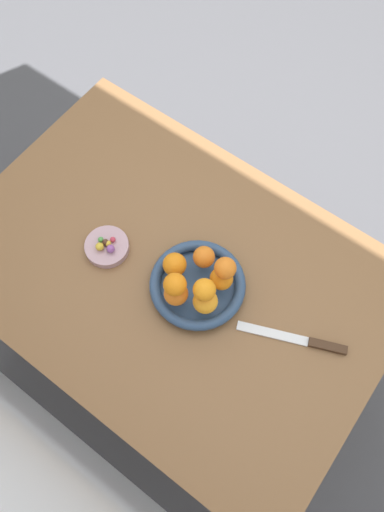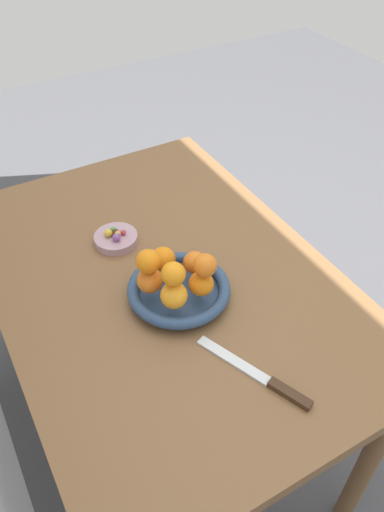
# 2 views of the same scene
# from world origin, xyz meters

# --- Properties ---
(ground_plane) EXTENTS (6.00, 6.00, 0.00)m
(ground_plane) POSITION_xyz_m (0.00, 0.00, 0.00)
(ground_plane) COLOR #4C4C51
(dining_table) EXTENTS (1.10, 0.76, 0.74)m
(dining_table) POSITION_xyz_m (0.00, 0.00, 0.65)
(dining_table) COLOR brown
(dining_table) RESTS_ON ground_plane
(fruit_bowl) EXTENTS (0.23, 0.23, 0.04)m
(fruit_bowl) POSITION_xyz_m (-0.08, 0.00, 0.76)
(fruit_bowl) COLOR navy
(fruit_bowl) RESTS_ON dining_table
(candy_dish) EXTENTS (0.11, 0.11, 0.02)m
(candy_dish) POSITION_xyz_m (0.17, 0.05, 0.75)
(candy_dish) COLOR #B28C99
(candy_dish) RESTS_ON dining_table
(orange_0) EXTENTS (0.06, 0.06, 0.06)m
(orange_0) POSITION_xyz_m (-0.02, 0.01, 0.81)
(orange_0) COLOR orange
(orange_0) RESTS_ON fruit_bowl
(orange_1) EXTENTS (0.06, 0.06, 0.06)m
(orange_1) POSITION_xyz_m (-0.07, 0.06, 0.81)
(orange_1) COLOR orange
(orange_1) RESTS_ON fruit_bowl
(orange_2) EXTENTS (0.06, 0.06, 0.06)m
(orange_2) POSITION_xyz_m (-0.13, 0.04, 0.81)
(orange_2) COLOR orange
(orange_2) RESTS_ON fruit_bowl
(orange_3) EXTENTS (0.06, 0.06, 0.06)m
(orange_3) POSITION_xyz_m (-0.13, -0.03, 0.81)
(orange_3) COLOR orange
(orange_3) RESTS_ON fruit_bowl
(orange_4) EXTENTS (0.05, 0.05, 0.05)m
(orange_4) POSITION_xyz_m (-0.06, -0.05, 0.81)
(orange_4) COLOR orange
(orange_4) RESTS_ON fruit_bowl
(orange_5) EXTENTS (0.05, 0.05, 0.05)m
(orange_5) POSITION_xyz_m (-0.13, -0.04, 0.86)
(orange_5) COLOR orange
(orange_5) RESTS_ON orange_3
(orange_6) EXTENTS (0.05, 0.05, 0.05)m
(orange_6) POSITION_xyz_m (-0.12, 0.03, 0.86)
(orange_6) COLOR orange
(orange_6) RESTS_ON orange_2
(orange_7) EXTENTS (0.05, 0.05, 0.05)m
(orange_7) POSITION_xyz_m (-0.06, 0.06, 0.86)
(orange_7) COLOR orange
(orange_7) RESTS_ON orange_1
(candy_ball_0) EXTENTS (0.02, 0.02, 0.02)m
(candy_ball_0) POSITION_xyz_m (0.15, 0.05, 0.77)
(candy_ball_0) COLOR #8C4C99
(candy_ball_0) RESTS_ON candy_dish
(candy_ball_1) EXTENTS (0.01, 0.01, 0.01)m
(candy_ball_1) POSITION_xyz_m (0.16, 0.03, 0.77)
(candy_ball_1) COLOR #C6384C
(candy_ball_1) RESTS_ON candy_dish
(candy_ball_2) EXTENTS (0.02, 0.02, 0.02)m
(candy_ball_2) POSITION_xyz_m (0.17, 0.07, 0.77)
(candy_ball_2) COLOR gold
(candy_ball_2) RESTS_ON candy_dish
(candy_ball_3) EXTENTS (0.02, 0.02, 0.02)m
(candy_ball_3) POSITION_xyz_m (0.16, 0.05, 0.77)
(candy_ball_3) COLOR gold
(candy_ball_3) RESTS_ON candy_dish
(candy_ball_4) EXTENTS (0.01, 0.01, 0.01)m
(candy_ball_4) POSITION_xyz_m (0.18, 0.05, 0.77)
(candy_ball_4) COLOR #4C9947
(candy_ball_4) RESTS_ON candy_dish
(candy_ball_5) EXTENTS (0.02, 0.02, 0.02)m
(candy_ball_5) POSITION_xyz_m (0.17, 0.05, 0.77)
(candy_ball_5) COLOR #472819
(candy_ball_5) RESTS_ON candy_dish
(knife) EXTENTS (0.25, 0.12, 0.01)m
(knife) POSITION_xyz_m (-0.36, -0.04, 0.75)
(knife) COLOR #3F2819
(knife) RESTS_ON dining_table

